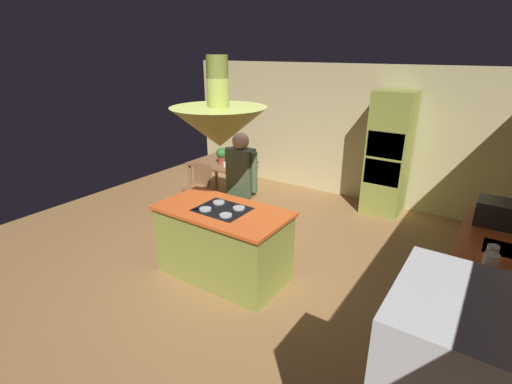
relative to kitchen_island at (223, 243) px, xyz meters
name	(u,v)px	position (x,y,z in m)	size (l,w,h in m)	color
ground	(234,267)	(0.00, 0.20, -0.47)	(8.16, 8.16, 0.00)	#9E7042
wall_back	(339,132)	(0.00, 3.65, 0.80)	(6.80, 0.10, 2.55)	beige
kitchen_island	(223,243)	(0.00, 0.00, 0.00)	(1.67, 0.90, 0.96)	#939E42
counter_run_right	(483,285)	(2.84, 0.80, 0.01)	(0.73, 2.05, 0.94)	#939E42
oven_tower	(388,154)	(1.10, 3.24, 0.60)	(0.66, 0.62, 2.16)	#939E42
dining_table	(222,167)	(-1.70, 2.10, 0.19)	(1.11, 0.90, 0.76)	#91613D
person_at_island	(241,184)	(-0.23, 0.72, 0.54)	(0.53, 0.23, 1.75)	tan
range_hood	(219,125)	(0.00, 0.00, 1.52)	(1.10, 1.10, 1.00)	#939E42
pendant_light_over_table	(220,104)	(-1.70, 2.10, 1.39)	(0.32, 0.32, 0.82)	#E0B266
chair_facing_island	(199,184)	(-1.70, 1.43, 0.03)	(0.40, 0.40, 0.87)	#91613D
chair_by_back_wall	(243,166)	(-1.70, 2.77, 0.03)	(0.40, 0.40, 0.87)	#91613D
potted_plant_on_table	(221,155)	(-1.64, 2.01, 0.45)	(0.20, 0.20, 0.30)	#99382D
cup_on_table	(225,164)	(-1.45, 1.87, 0.33)	(0.07, 0.07, 0.09)	white
canister_flour	(491,262)	(2.84, 0.30, 0.54)	(0.13, 0.13, 0.15)	silver
canister_sugar	(492,253)	(2.84, 0.48, 0.54)	(0.10, 0.10, 0.16)	silver
microwave_on_counter	(499,213)	(2.84, 1.40, 0.61)	(0.46, 0.36, 0.28)	#232326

